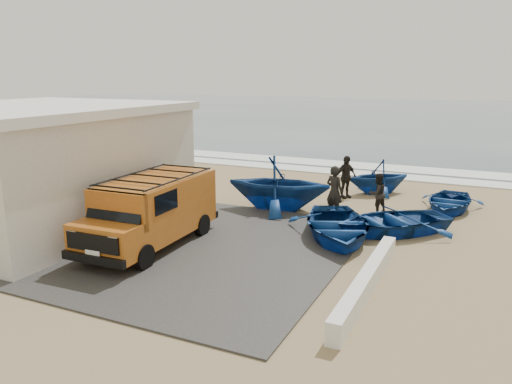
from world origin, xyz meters
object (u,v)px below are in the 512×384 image
(boat_mid_right, at_px, (449,202))
(boat_far_left, at_px, (378,176))
(fisherman_back, at_px, (346,177))
(building, at_px, (35,164))
(van, at_px, (152,209))
(boat_mid_left, at_px, (279,183))
(parapet, at_px, (367,281))
(fisherman_front, at_px, (334,192))
(boat_near_right, at_px, (392,221))
(boat_near_left, at_px, (337,225))
(fisherman_middle, at_px, (377,193))

(boat_mid_right, relative_size, boat_far_left, 1.17)
(boat_far_left, xyz_separation_m, fisherman_back, (-1.12, -1.55, 0.16))
(building, bearing_deg, boat_mid_right, 30.59)
(building, distance_m, van, 5.59)
(boat_mid_right, relative_size, fisherman_back, 1.84)
(boat_mid_left, bearing_deg, fisherman_back, -43.22)
(parapet, distance_m, fisherman_front, 6.84)
(boat_mid_right, bearing_deg, fisherman_back, -179.88)
(building, relative_size, boat_mid_right, 2.70)
(boat_far_left, distance_m, fisherman_front, 4.74)
(boat_near_right, distance_m, boat_mid_right, 4.27)
(boat_mid_right, bearing_deg, van, -130.59)
(van, relative_size, boat_near_right, 1.29)
(building, height_order, boat_far_left, building)
(parapet, relative_size, boat_mid_right, 1.72)
(boat_near_right, bearing_deg, fisherman_back, 171.87)
(boat_near_left, xyz_separation_m, boat_mid_right, (3.10, 5.38, -0.10))
(van, bearing_deg, fisherman_middle, 48.56)
(van, relative_size, fisherman_middle, 3.31)
(fisherman_middle, bearing_deg, boat_mid_right, 161.52)
(boat_mid_right, distance_m, fisherman_middle, 3.08)
(boat_near_right, bearing_deg, fisherman_front, -156.30)
(boat_near_right, xyz_separation_m, boat_mid_left, (-4.76, 1.23, 0.66))
(building, distance_m, fisherman_back, 12.62)
(fisherman_middle, xyz_separation_m, fisherman_back, (-1.79, 1.91, 0.14))
(parapet, xyz_separation_m, boat_near_right, (-0.31, 5.14, 0.15))
(boat_near_left, relative_size, boat_near_right, 1.07)
(fisherman_middle, bearing_deg, boat_near_left, 30.09)
(boat_far_left, bearing_deg, building, -87.57)
(boat_mid_left, bearing_deg, boat_near_left, -139.52)
(van, distance_m, boat_far_left, 11.50)
(fisherman_front, height_order, fisherman_back, fisherman_front)
(boat_near_left, bearing_deg, boat_near_right, 18.86)
(building, relative_size, fisherman_middle, 5.83)
(boat_near_right, xyz_separation_m, fisherman_back, (-2.81, 4.22, 0.52))
(parapet, relative_size, fisherman_back, 3.16)
(boat_mid_right, relative_size, fisherman_middle, 2.16)
(fisherman_middle, bearing_deg, boat_near_right, 62.13)
(boat_near_left, distance_m, boat_mid_left, 4.19)
(boat_far_left, bearing_deg, boat_mid_right, 19.99)
(parapet, height_order, boat_near_right, boat_near_right)
(boat_near_left, distance_m, fisherman_front, 2.69)
(building, relative_size, boat_near_left, 2.13)
(van, height_order, boat_mid_right, van)
(building, height_order, fisherman_middle, building)
(building, bearing_deg, boat_near_right, 18.75)
(boat_near_left, height_order, boat_far_left, boat_far_left)
(boat_mid_left, height_order, boat_far_left, boat_mid_left)
(fisherman_front, bearing_deg, boat_mid_left, 16.99)
(boat_far_left, distance_m, fisherman_middle, 3.52)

